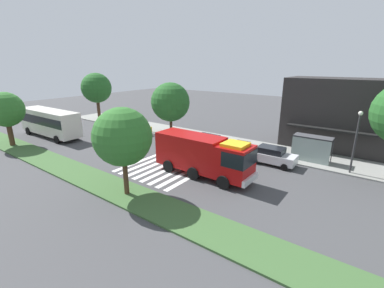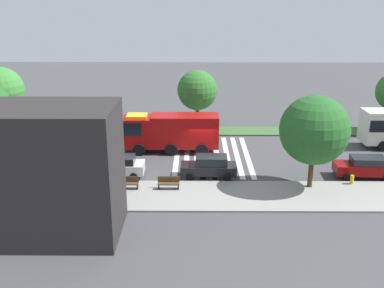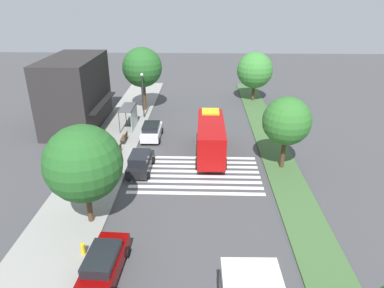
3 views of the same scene
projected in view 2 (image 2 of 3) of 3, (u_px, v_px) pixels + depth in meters
The scene contains 17 objects.
ground_plane at pixel (203, 156), 40.74m from camera, with size 120.00×120.00×0.00m, color #424244.
sidewalk at pixel (205, 196), 32.51m from camera, with size 60.00×5.11×0.14m, color gray.
median_strip at pixel (202, 131), 47.91m from camera, with size 60.00×3.00×0.14m, color #3D6033.
crosswalk at pixel (212, 156), 40.73m from camera, with size 6.75×10.94×0.01m.
fire_truck at pixel (168, 131), 41.36m from camera, with size 8.90×2.74×3.48m.
parked_car_west at pixel (365, 167), 35.74m from camera, with size 4.74×2.20×1.69m.
parked_car_mid at pixel (209, 166), 35.82m from camera, with size 4.41×2.08×1.73m.
parked_car_east at pixel (118, 166), 35.88m from camera, with size 4.31×2.11×1.70m.
bus_stop_shelter at pixel (72, 166), 33.05m from camera, with size 3.50×1.40×2.46m.
bench_near_shelter at pixel (128, 183), 33.43m from camera, with size 1.60×0.50×0.90m.
bench_west_of_shelter at pixel (169, 183), 33.41m from camera, with size 1.60×0.50×0.90m.
street_lamp at pixel (26, 143), 33.43m from camera, with size 0.36×0.36×5.44m.
storefront_building at pixel (28, 172), 26.46m from camera, with size 10.56×6.08×7.84m.
sidewalk_tree_west at pixel (314, 130), 32.55m from camera, with size 5.04×5.04×6.91m.
median_tree_west at pixel (197, 90), 46.55m from camera, with size 4.11×4.11×6.39m.
median_tree_center at pixel (0, 91), 46.72m from camera, with size 4.88×4.88×6.67m.
fire_hydrant at pixel (352, 180), 34.25m from camera, with size 0.28×0.28×0.70m, color gold.
Camera 2 is at (0.68, 38.38, 13.72)m, focal length 42.51 mm.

